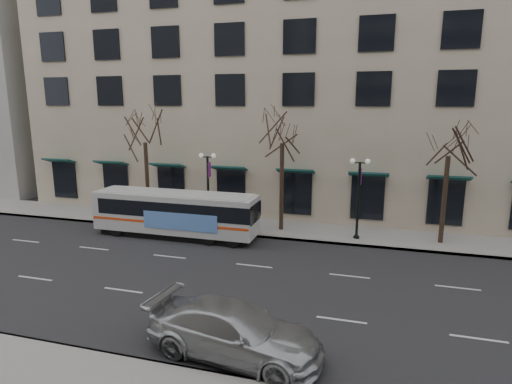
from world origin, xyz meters
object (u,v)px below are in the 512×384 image
(city_bus, at_px, (176,213))
(silver_car, at_px, (235,331))
(tree_far_right, at_px, (450,140))
(tree_far_mid, at_px, (282,128))
(lamp_post_left, at_px, (208,186))
(lamp_post_right, at_px, (359,195))
(tree_far_left, at_px, (144,129))

(city_bus, xyz_separation_m, silver_car, (7.91, -11.55, -0.69))
(tree_far_right, distance_m, silver_car, 17.66)
(tree_far_mid, relative_size, silver_car, 1.37)
(silver_car, bearing_deg, city_bus, 41.87)
(tree_far_right, xyz_separation_m, city_bus, (-16.25, -3.00, -4.82))
(tree_far_mid, bearing_deg, silver_car, -83.50)
(tree_far_right, distance_m, lamp_post_left, 15.40)
(tree_far_mid, bearing_deg, tree_far_right, -0.00)
(lamp_post_left, distance_m, silver_car, 15.59)
(tree_far_right, relative_size, city_bus, 0.75)
(tree_far_mid, height_order, lamp_post_right, tree_far_mid)
(tree_far_mid, height_order, city_bus, tree_far_mid)
(city_bus, bearing_deg, silver_car, -55.45)
(silver_car, bearing_deg, tree_far_right, -22.35)
(lamp_post_left, bearing_deg, city_bus, -117.61)
(tree_far_left, height_order, silver_car, tree_far_left)
(tree_far_right, distance_m, city_bus, 17.21)
(tree_far_right, height_order, silver_car, tree_far_right)
(tree_far_mid, bearing_deg, city_bus, -154.33)
(tree_far_left, bearing_deg, city_bus, -38.68)
(lamp_post_left, relative_size, lamp_post_right, 1.00)
(city_bus, relative_size, silver_car, 1.73)
(tree_far_mid, height_order, tree_far_right, tree_far_mid)
(lamp_post_right, bearing_deg, tree_far_mid, 173.17)
(tree_far_left, xyz_separation_m, lamp_post_right, (15.01, -0.60, -3.75))
(tree_far_left, distance_m, tree_far_right, 20.00)
(tree_far_right, height_order, lamp_post_left, tree_far_right)
(tree_far_mid, relative_size, lamp_post_left, 1.64)
(tree_far_left, distance_m, tree_far_mid, 10.00)
(tree_far_left, xyz_separation_m, tree_far_right, (20.00, 0.00, -0.28))
(lamp_post_right, relative_size, silver_car, 0.84)
(tree_far_left, xyz_separation_m, tree_far_mid, (10.00, 0.00, 0.21))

